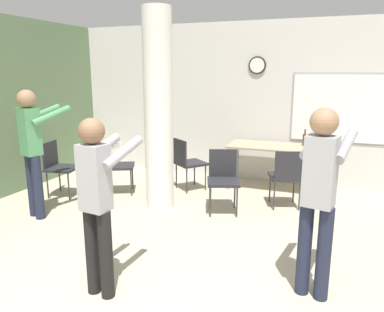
{
  "coord_description": "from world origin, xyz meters",
  "views": [
    {
      "loc": [
        1.36,
        -1.64,
        1.97
      ],
      "look_at": [
        -0.14,
        2.25,
        1.01
      ],
      "focal_mm": 35.0,
      "sensor_mm": 36.0,
      "label": 1
    }
  ],
  "objects_px": {
    "person_playing_side": "(320,189)",
    "chair_table_left": "(187,160)",
    "bottle_on_table": "(305,139)",
    "chair_by_left_wall": "(58,164)",
    "person_watching_back": "(33,144)",
    "chair_table_right": "(286,174)",
    "person_playing_front": "(98,194)",
    "folding_table": "(276,149)",
    "chair_table_front": "(223,176)",
    "chair_near_pillar": "(115,162)"
  },
  "relations": [
    {
      "from": "chair_by_left_wall",
      "to": "chair_near_pillar",
      "type": "bearing_deg",
      "value": 29.29
    },
    {
      "from": "chair_near_pillar",
      "to": "person_playing_front",
      "type": "bearing_deg",
      "value": -60.26
    },
    {
      "from": "chair_near_pillar",
      "to": "person_watching_back",
      "type": "bearing_deg",
      "value": -109.39
    },
    {
      "from": "folding_table",
      "to": "chair_by_left_wall",
      "type": "xyz_separation_m",
      "value": [
        -3.16,
        -1.57,
        -0.18
      ]
    },
    {
      "from": "person_watching_back",
      "to": "folding_table",
      "type": "bearing_deg",
      "value": 40.24
    },
    {
      "from": "folding_table",
      "to": "chair_near_pillar",
      "type": "height_order",
      "value": "chair_near_pillar"
    },
    {
      "from": "person_playing_side",
      "to": "chair_table_left",
      "type": "bearing_deg",
      "value": 132.12
    },
    {
      "from": "folding_table",
      "to": "chair_table_left",
      "type": "xyz_separation_m",
      "value": [
        -1.37,
        -0.58,
        -0.18
      ]
    },
    {
      "from": "chair_by_left_wall",
      "to": "person_playing_front",
      "type": "height_order",
      "value": "person_playing_front"
    },
    {
      "from": "chair_table_left",
      "to": "chair_table_right",
      "type": "distance_m",
      "value": 1.67
    },
    {
      "from": "chair_near_pillar",
      "to": "chair_table_front",
      "type": "height_order",
      "value": "same"
    },
    {
      "from": "chair_table_front",
      "to": "person_watching_back",
      "type": "relative_size",
      "value": 0.5
    },
    {
      "from": "bottle_on_table",
      "to": "person_watching_back",
      "type": "xyz_separation_m",
      "value": [
        -3.26,
        -2.57,
        0.17
      ]
    },
    {
      "from": "chair_by_left_wall",
      "to": "person_watching_back",
      "type": "distance_m",
      "value": 1.02
    },
    {
      "from": "folding_table",
      "to": "chair_table_left",
      "type": "height_order",
      "value": "chair_table_left"
    },
    {
      "from": "chair_near_pillar",
      "to": "chair_by_left_wall",
      "type": "height_order",
      "value": "same"
    },
    {
      "from": "chair_table_left",
      "to": "chair_table_front",
      "type": "xyz_separation_m",
      "value": [
        0.83,
        -0.71,
        0.0
      ]
    },
    {
      "from": "bottle_on_table",
      "to": "person_playing_front",
      "type": "distance_m",
      "value": 4.06
    },
    {
      "from": "bottle_on_table",
      "to": "chair_table_left",
      "type": "distance_m",
      "value": 1.98
    },
    {
      "from": "chair_table_front",
      "to": "chair_table_left",
      "type": "bearing_deg",
      "value": 139.54
    },
    {
      "from": "folding_table",
      "to": "chair_table_right",
      "type": "bearing_deg",
      "value": -71.46
    },
    {
      "from": "person_playing_front",
      "to": "bottle_on_table",
      "type": "bearing_deg",
      "value": 69.91
    },
    {
      "from": "person_playing_side",
      "to": "person_playing_front",
      "type": "relative_size",
      "value": 1.05
    },
    {
      "from": "chair_table_left",
      "to": "chair_table_right",
      "type": "height_order",
      "value": "same"
    },
    {
      "from": "chair_table_right",
      "to": "person_watching_back",
      "type": "xyz_separation_m",
      "value": [
        -3.12,
        -1.55,
        0.51
      ]
    },
    {
      "from": "person_playing_front",
      "to": "folding_table",
      "type": "bearing_deg",
      "value": 75.12
    },
    {
      "from": "chair_table_right",
      "to": "person_playing_front",
      "type": "distance_m",
      "value": 3.08
    },
    {
      "from": "chair_table_front",
      "to": "bottle_on_table",
      "type": "bearing_deg",
      "value": 56.62
    },
    {
      "from": "folding_table",
      "to": "person_playing_front",
      "type": "distance_m",
      "value": 3.77
    },
    {
      "from": "chair_table_right",
      "to": "person_playing_side",
      "type": "height_order",
      "value": "person_playing_side"
    },
    {
      "from": "chair_table_left",
      "to": "person_playing_front",
      "type": "distance_m",
      "value": 3.11
    },
    {
      "from": "chair_near_pillar",
      "to": "person_watching_back",
      "type": "distance_m",
      "value": 1.43
    },
    {
      "from": "bottle_on_table",
      "to": "chair_table_right",
      "type": "height_order",
      "value": "bottle_on_table"
    },
    {
      "from": "folding_table",
      "to": "chair_table_front",
      "type": "bearing_deg",
      "value": -112.61
    },
    {
      "from": "bottle_on_table",
      "to": "chair_table_front",
      "type": "relative_size",
      "value": 0.31
    },
    {
      "from": "bottle_on_table",
      "to": "folding_table",
      "type": "bearing_deg",
      "value": -157.55
    },
    {
      "from": "bottle_on_table",
      "to": "chair_near_pillar",
      "type": "distance_m",
      "value": 3.13
    },
    {
      "from": "chair_by_left_wall",
      "to": "chair_table_left",
      "type": "bearing_deg",
      "value": 28.97
    },
    {
      "from": "chair_table_left",
      "to": "person_watching_back",
      "type": "height_order",
      "value": "person_watching_back"
    },
    {
      "from": "chair_table_front",
      "to": "person_playing_front",
      "type": "distance_m",
      "value": 2.42
    },
    {
      "from": "chair_table_right",
      "to": "person_playing_side",
      "type": "distance_m",
      "value": 2.24
    },
    {
      "from": "chair_table_left",
      "to": "person_playing_side",
      "type": "height_order",
      "value": "person_playing_side"
    },
    {
      "from": "bottle_on_table",
      "to": "chair_by_left_wall",
      "type": "height_order",
      "value": "bottle_on_table"
    },
    {
      "from": "folding_table",
      "to": "chair_table_right",
      "type": "distance_m",
      "value": 0.91
    },
    {
      "from": "person_playing_side",
      "to": "person_playing_front",
      "type": "xyz_separation_m",
      "value": [
        -1.76,
        -0.66,
        -0.05
      ]
    },
    {
      "from": "chair_near_pillar",
      "to": "chair_table_front",
      "type": "distance_m",
      "value": 1.86
    },
    {
      "from": "folding_table",
      "to": "person_playing_side",
      "type": "bearing_deg",
      "value": -74.94
    },
    {
      "from": "folding_table",
      "to": "person_watching_back",
      "type": "distance_m",
      "value": 3.73
    },
    {
      "from": "chair_table_front",
      "to": "chair_table_right",
      "type": "relative_size",
      "value": 1.0
    },
    {
      "from": "bottle_on_table",
      "to": "person_watching_back",
      "type": "height_order",
      "value": "person_watching_back"
    }
  ]
}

